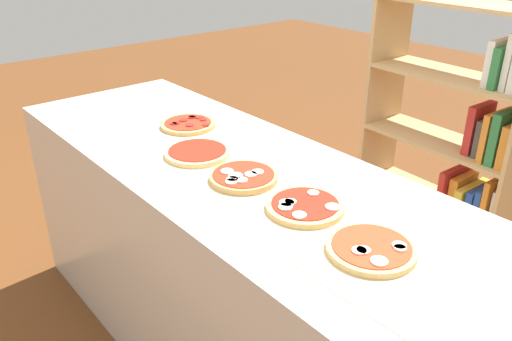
{
  "coord_description": "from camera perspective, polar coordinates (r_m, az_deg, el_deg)",
  "views": [
    {
      "loc": [
        1.19,
        -1.0,
        1.67
      ],
      "look_at": [
        0.0,
        0.0,
        0.92
      ],
      "focal_mm": 36.11,
      "sensor_mm": 36.0,
      "label": 1
    }
  ],
  "objects": [
    {
      "name": "pizza_mozzarella_3",
      "position": [
        1.54,
        5.43,
        -3.94
      ],
      "size": [
        0.24,
        0.24,
        0.03
      ],
      "color": "#DBB26B",
      "rests_on": "parchment_paper"
    },
    {
      "name": "pizza_mozzarella_4",
      "position": [
        1.38,
        12.67,
        -8.44
      ],
      "size": [
        0.24,
        0.24,
        0.03
      ],
      "color": "#DBB26B",
      "rests_on": "parchment_paper"
    },
    {
      "name": "bookshelf",
      "position": [
        2.71,
        21.91,
        1.04
      ],
      "size": [
        0.83,
        0.34,
        1.35
      ],
      "color": "tan",
      "rests_on": "ground_plane"
    },
    {
      "name": "pizza_pepperoni_0",
      "position": [
        2.17,
        -7.54,
        5.1
      ],
      "size": [
        0.23,
        0.23,
        0.02
      ],
      "color": "tan",
      "rests_on": "parchment_paper"
    },
    {
      "name": "parchment_paper",
      "position": [
        1.74,
        0.0,
        -0.56
      ],
      "size": [
        2.03,
        0.51,
        0.0
      ],
      "primitive_type": "cube",
      "color": "beige",
      "rests_on": "counter"
    },
    {
      "name": "pizza_plain_1",
      "position": [
        1.9,
        -6.52,
        2.01
      ],
      "size": [
        0.24,
        0.24,
        0.02
      ],
      "color": "#E5C17F",
      "rests_on": "parchment_paper"
    },
    {
      "name": "counter",
      "position": [
        1.98,
        0.0,
        -12.28
      ],
      "size": [
        2.47,
        0.74,
        0.9
      ],
      "primitive_type": "cube",
      "color": "beige",
      "rests_on": "ground_plane"
    },
    {
      "name": "pizza_mozzarella_2",
      "position": [
        1.7,
        -1.42,
        -0.71
      ],
      "size": [
        0.23,
        0.23,
        0.03
      ],
      "color": "tan",
      "rests_on": "parchment_paper"
    }
  ]
}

